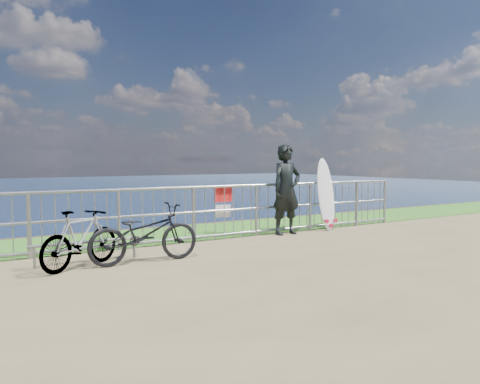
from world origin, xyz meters
TOP-DOWN VIEW (x-y plane):
  - grass_strip at (0.00, 2.70)m, footprint 120.00×120.00m
  - railing at (0.02, 1.60)m, footprint 10.06×0.10m
  - surfer at (1.69, 1.43)m, footprint 0.72×0.48m
  - surfboard at (2.85, 1.44)m, footprint 0.47×0.43m
  - bicycle_near at (-1.98, 0.33)m, footprint 1.80×0.65m
  - bicycle_far at (-2.93, 0.49)m, footprint 1.50×1.11m
  - bike_rack at (-2.77, 0.79)m, footprint 1.75×0.05m

SIDE VIEW (x-z plane):
  - grass_strip at x=0.00m, z-range 0.01..0.01m
  - bike_rack at x=-2.77m, z-range 0.12..0.48m
  - bicycle_far at x=-2.93m, z-range 0.00..0.90m
  - bicycle_near at x=-1.98m, z-range 0.00..0.94m
  - railing at x=0.02m, z-range 0.01..1.14m
  - surfboard at x=2.85m, z-range -0.07..1.63m
  - surfer at x=1.69m, z-range 0.00..1.97m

